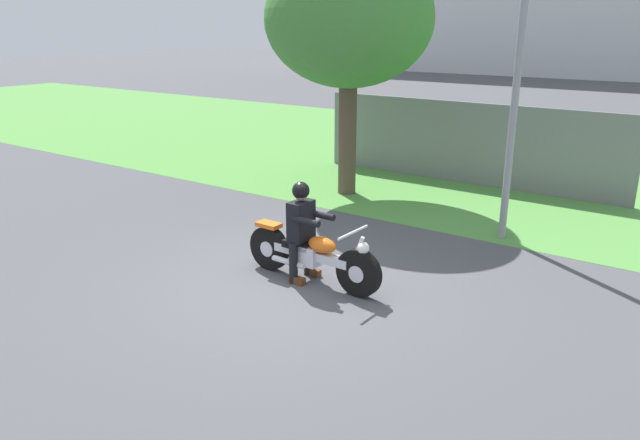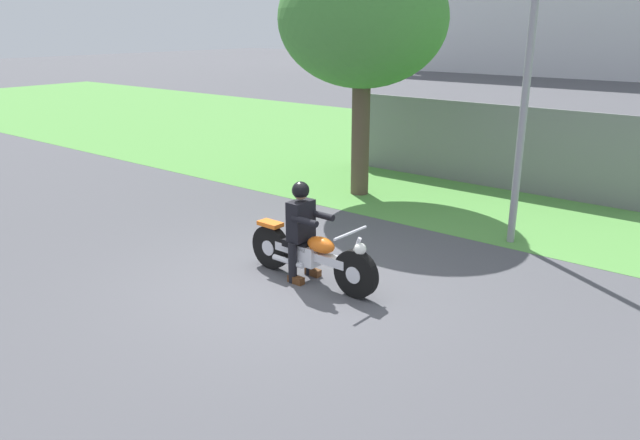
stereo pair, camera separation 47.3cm
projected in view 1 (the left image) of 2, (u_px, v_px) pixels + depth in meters
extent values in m
plane|color=#4C4C51|center=(287.00, 285.00, 8.34)|extent=(120.00, 120.00, 0.00)
cube|color=#549342|center=(510.00, 164.00, 15.55)|extent=(60.00, 12.00, 0.01)
cylinder|color=black|center=(359.00, 273.00, 7.91)|extent=(0.66, 0.14, 0.65)
cylinder|color=silver|center=(359.00, 273.00, 7.91)|extent=(0.23, 0.15, 0.23)
cylinder|color=black|center=(269.00, 248.00, 8.79)|extent=(0.66, 0.14, 0.65)
cylinder|color=silver|center=(269.00, 248.00, 8.79)|extent=(0.23, 0.15, 0.23)
cube|color=silver|center=(312.00, 254.00, 8.33)|extent=(1.24, 0.17, 0.12)
cube|color=silver|center=(309.00, 255.00, 8.36)|extent=(0.33, 0.25, 0.28)
ellipsoid|color=orange|center=(322.00, 245.00, 8.17)|extent=(0.45, 0.25, 0.22)
cube|color=black|center=(299.00, 244.00, 8.42)|extent=(0.45, 0.25, 0.10)
cube|color=orange|center=(269.00, 225.00, 8.68)|extent=(0.37, 0.21, 0.06)
cylinder|color=silver|center=(356.00, 254.00, 7.86)|extent=(0.25, 0.06, 0.53)
cylinder|color=silver|center=(353.00, 232.00, 7.80)|extent=(0.05, 0.66, 0.04)
sphere|color=white|center=(363.00, 248.00, 7.77)|extent=(0.16, 0.16, 0.16)
cylinder|color=silver|center=(288.00, 262.00, 8.43)|extent=(0.55, 0.10, 0.08)
cylinder|color=black|center=(309.00, 256.00, 8.60)|extent=(0.12, 0.12, 0.58)
cube|color=#593319|center=(313.00, 272.00, 8.64)|extent=(0.24, 0.11, 0.10)
cylinder|color=black|center=(293.00, 263.00, 8.33)|extent=(0.12, 0.12, 0.58)
cube|color=#593319|center=(297.00, 280.00, 8.37)|extent=(0.24, 0.11, 0.10)
cube|color=black|center=(301.00, 221.00, 8.29)|extent=(0.23, 0.39, 0.56)
cylinder|color=black|center=(321.00, 215.00, 8.27)|extent=(0.42, 0.10, 0.09)
cylinder|color=black|center=(306.00, 221.00, 8.01)|extent=(0.42, 0.10, 0.09)
sphere|color=tan|center=(301.00, 193.00, 8.17)|extent=(0.20, 0.20, 0.20)
sphere|color=black|center=(301.00, 191.00, 8.16)|extent=(0.24, 0.24, 0.24)
cylinder|color=brown|center=(347.00, 138.00, 12.51)|extent=(0.37, 0.37, 2.35)
ellipsoid|color=#428438|center=(349.00, 19.00, 11.79)|extent=(3.32, 3.32, 2.65)
cylinder|color=gray|center=(519.00, 58.00, 9.28)|extent=(0.12, 0.12, 5.85)
cube|color=slate|center=(467.00, 143.00, 13.42)|extent=(7.00, 0.06, 1.80)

